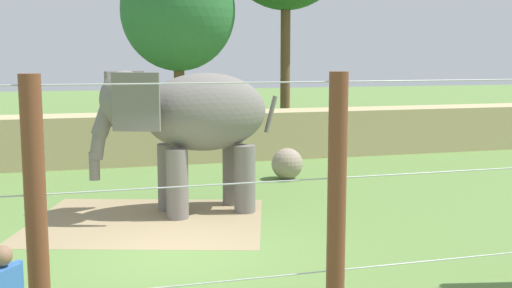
# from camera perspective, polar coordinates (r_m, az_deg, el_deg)

# --- Properties ---
(ground_plane) EXTENTS (120.00, 120.00, 0.00)m
(ground_plane) POSITION_cam_1_polar(r_m,az_deg,el_deg) (12.17, -7.43, -9.58)
(ground_plane) COLOR #5B7F3D
(dirt_patch) EXTENTS (6.13, 5.59, 0.01)m
(dirt_patch) POSITION_cam_1_polar(r_m,az_deg,el_deg) (14.39, -9.84, -6.87)
(dirt_patch) COLOR #937F5B
(dirt_patch) RESTS_ON ground
(embankment_wall) EXTENTS (36.00, 1.80, 1.70)m
(embankment_wall) POSITION_cam_1_polar(r_m,az_deg,el_deg) (22.10, -11.45, 0.48)
(embankment_wall) COLOR tan
(embankment_wall) RESTS_ON ground
(elephant) EXTENTS (4.52, 2.00, 3.35)m
(elephant) POSITION_cam_1_polar(r_m,az_deg,el_deg) (14.66, -5.90, 2.28)
(elephant) COLOR slate
(elephant) RESTS_ON ground
(enrichment_ball) EXTENTS (0.94, 0.94, 0.94)m
(enrichment_ball) POSITION_cam_1_polar(r_m,az_deg,el_deg) (18.84, 2.84, -1.80)
(enrichment_ball) COLOR gray
(enrichment_ball) RESTS_ON ground
(cable_fence) EXTENTS (12.86, 0.27, 3.45)m
(cable_fence) POSITION_cam_1_polar(r_m,az_deg,el_deg) (8.37, -4.75, -5.36)
(cable_fence) COLOR brown
(cable_fence) RESTS_ON ground
(tree_far_left) EXTENTS (4.67, 4.67, 7.97)m
(tree_far_left) POSITION_cam_1_polar(r_m,az_deg,el_deg) (26.38, -7.08, 11.86)
(tree_far_left) COLOR brown
(tree_far_left) RESTS_ON ground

